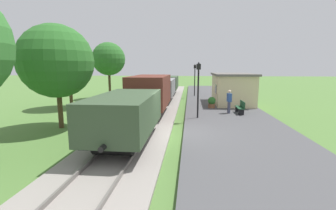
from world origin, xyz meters
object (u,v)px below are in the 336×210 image
(tree_trackside_mid, at_px, (56,61))
(bench_down_platform, at_px, (223,93))
(potted_planter, at_px, (212,102))
(person_waiting, at_px, (229,101))
(tree_field_left, at_px, (109,59))
(station_hut, at_px, (232,88))
(bench_near_hut, at_px, (241,107))
(freight_train, at_px, (156,92))
(tree_trackside_far, at_px, (69,66))
(lamp_post_near, at_px, (198,80))
(lamp_post_far, at_px, (195,74))

(tree_trackside_mid, bearing_deg, bench_down_platform, 49.38)
(bench_down_platform, bearing_deg, potted_planter, -105.22)
(bench_down_platform, bearing_deg, person_waiting, -95.30)
(tree_field_left, bearing_deg, bench_down_platform, 1.46)
(station_hut, relative_size, bench_near_hut, 3.87)
(freight_train, height_order, tree_trackside_far, tree_trackside_far)
(lamp_post_near, bearing_deg, tree_field_left, 132.79)
(potted_planter, distance_m, lamp_post_far, 8.31)
(bench_near_hut, xyz_separation_m, potted_planter, (-1.90, 2.13, 0.00))
(bench_near_hut, height_order, tree_trackside_mid, tree_trackside_mid)
(person_waiting, bearing_deg, lamp_post_far, -91.99)
(lamp_post_near, height_order, lamp_post_far, same)
(station_hut, xyz_separation_m, bench_down_platform, (-0.18, 4.31, -0.93))
(bench_down_platform, height_order, lamp_post_near, lamp_post_near)
(tree_trackside_mid, bearing_deg, potted_planter, 33.61)
(person_waiting, height_order, potted_planter, person_waiting)
(tree_trackside_mid, bearing_deg, lamp_post_far, 60.05)
(lamp_post_near, distance_m, tree_field_left, 14.46)
(potted_planter, height_order, tree_trackside_far, tree_trackside_far)
(person_waiting, xyz_separation_m, tree_field_left, (-12.09, 8.75, 3.30))
(tree_trackside_far, bearing_deg, lamp_post_near, -20.75)
(tree_trackside_far, bearing_deg, potted_planter, -1.37)
(station_hut, xyz_separation_m, tree_field_left, (-13.12, 3.98, 2.83))
(station_hut, distance_m, lamp_post_near, 7.46)
(freight_train, distance_m, person_waiting, 6.41)
(bench_down_platform, xyz_separation_m, lamp_post_far, (-3.18, 0.97, 2.08))
(tree_field_left, bearing_deg, potted_planter, -31.04)
(person_waiting, height_order, tree_trackside_far, tree_trackside_far)
(bench_near_hut, bearing_deg, tree_trackside_far, 170.34)
(lamp_post_near, bearing_deg, person_waiting, 37.45)
(tree_field_left, bearing_deg, bench_near_hut, -34.15)
(lamp_post_near, bearing_deg, station_hut, 62.88)
(freight_train, bearing_deg, tree_trackside_mid, -124.44)
(bench_down_platform, distance_m, lamp_post_far, 3.92)
(person_waiting, xyz_separation_m, potted_planter, (-1.05, 2.11, -0.46))
(station_hut, distance_m, potted_planter, 3.50)
(person_waiting, bearing_deg, tree_field_left, -50.96)
(freight_train, height_order, bench_near_hut, freight_train)
(freight_train, bearing_deg, potted_planter, -7.89)
(bench_near_hut, xyz_separation_m, tree_trackside_mid, (-11.39, -4.18, 3.21))
(potted_planter, distance_m, tree_field_left, 13.42)
(bench_near_hut, distance_m, person_waiting, 0.96)
(station_hut, xyz_separation_m, potted_planter, (-2.08, -2.66, -0.93))
(potted_planter, distance_m, tree_trackside_mid, 11.84)
(potted_planter, xyz_separation_m, tree_trackside_mid, (-9.49, -6.31, 3.21))
(freight_train, relative_size, tree_trackside_far, 4.56)
(freight_train, relative_size, tree_field_left, 4.09)
(tree_trackside_mid, bearing_deg, station_hut, 37.77)
(station_hut, height_order, lamp_post_near, lamp_post_near)
(bench_down_platform, xyz_separation_m, tree_field_left, (-12.93, -0.33, 3.76))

